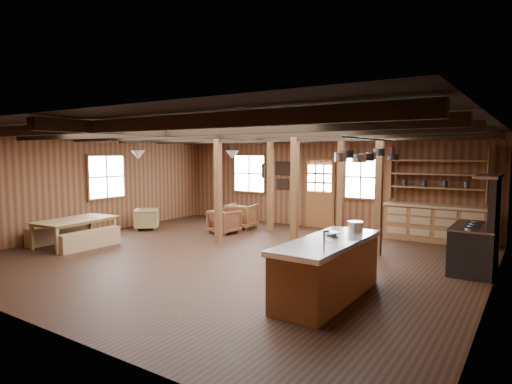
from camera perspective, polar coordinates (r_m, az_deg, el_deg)
room at (r=9.37m, az=-3.14°, el=-0.27°), size 10.04×9.04×2.84m
ceiling_joists at (r=9.47m, az=-2.54°, el=7.55°), size 9.80×8.82×0.18m
timber_posts at (r=10.85m, az=5.65°, el=0.47°), size 3.95×2.35×2.80m
back_door at (r=13.24m, az=8.43°, el=-0.96°), size 1.02×0.08×2.15m
window_back_left at (r=14.48m, az=-0.88°, el=2.48°), size 1.32×0.06×1.32m
window_back_right at (r=12.70m, az=13.82°, el=1.94°), size 1.02×0.06×1.32m
window_left at (r=13.23m, az=-19.32°, el=1.92°), size 0.14×1.24×1.32m
notice_boards at (r=13.89m, az=2.87°, el=2.52°), size 1.08×0.03×0.90m
back_counter at (r=12.00m, az=22.79°, el=-3.30°), size 2.55×0.60×2.45m
pendant_lamps at (r=11.53m, az=-9.21°, el=4.94°), size 1.86×2.36×0.66m
pot_rack at (r=8.26m, az=14.99°, el=4.88°), size 0.33×3.00×0.44m
kitchen_island at (r=6.95m, az=9.52°, el=-10.02°), size 0.90×2.51×1.20m
step_stool at (r=9.93m, az=10.71°, el=-7.10°), size 0.44×0.32×0.38m
commercial_range at (r=9.33m, az=27.42°, el=-5.74°), size 0.79×1.53×1.89m
dining_table at (r=11.51m, az=-22.82°, el=-5.00°), size 1.24×1.99×0.67m
bench_wall at (r=12.15m, az=-24.77°, el=-5.06°), size 0.31×1.65×0.45m
bench_aisle at (r=11.11m, az=-21.29°, el=-5.92°), size 0.30×1.58×0.43m
armchair_a at (r=13.07m, az=-1.93°, el=-3.21°), size 0.94×0.96×0.75m
armchair_b at (r=12.30m, az=-4.22°, el=-3.93°), size 0.80×0.82×0.68m
armchair_c at (r=13.29m, az=-14.36°, el=-3.50°), size 0.97×0.97×0.63m
counter_pot at (r=7.72m, az=13.11°, el=-4.43°), size 0.27×0.27×0.16m
bowl at (r=7.16m, az=9.97°, el=-5.50°), size 0.31×0.31×0.07m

